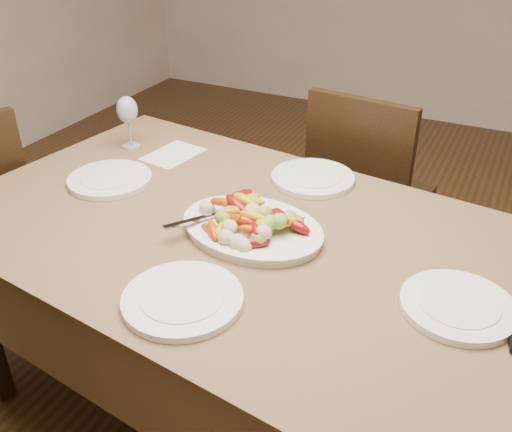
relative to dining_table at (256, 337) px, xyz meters
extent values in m
plane|color=#3A2411|center=(0.00, 0.18, -0.38)|extent=(6.00, 6.00, 0.00)
cube|color=brown|center=(0.00, 0.00, 0.00)|extent=(1.96, 1.27, 0.76)
ellipsoid|color=white|center=(-0.01, 0.00, 0.39)|extent=(0.44, 0.35, 0.02)
cylinder|color=white|center=(-0.57, 0.08, 0.39)|extent=(0.27, 0.27, 0.02)
cylinder|color=white|center=(0.56, -0.08, 0.39)|extent=(0.26, 0.26, 0.02)
cylinder|color=white|center=(0.02, 0.38, 0.39)|extent=(0.27, 0.27, 0.02)
cylinder|color=white|center=(-0.02, -0.34, 0.39)|extent=(0.29, 0.29, 0.02)
cube|color=silver|center=(-0.51, 0.35, 0.38)|extent=(0.18, 0.23, 0.00)
camera|label=1|loc=(0.60, -1.20, 1.24)|focal=40.00mm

